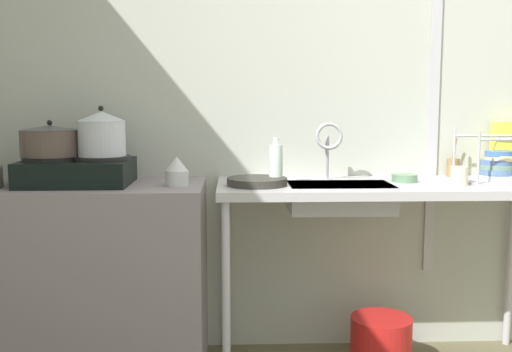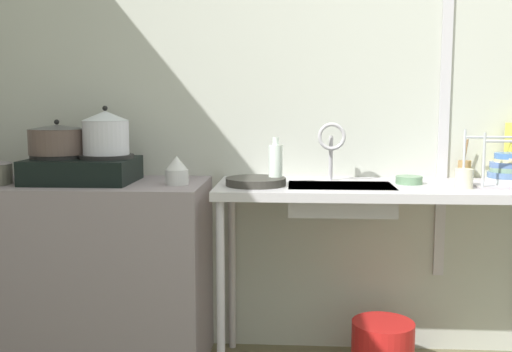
{
  "view_description": "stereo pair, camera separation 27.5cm",
  "coord_description": "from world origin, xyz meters",
  "px_view_note": "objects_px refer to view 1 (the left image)",
  "views": [
    {
      "loc": [
        -1.04,
        -1.35,
        1.27
      ],
      "look_at": [
        -0.93,
        1.37,
        0.93
      ],
      "focal_mm": 41.86,
      "sensor_mm": 36.0,
      "label": 1
    },
    {
      "loc": [
        -0.76,
        -1.35,
        1.27
      ],
      "look_at": [
        -0.93,
        1.37,
        0.93
      ],
      "focal_mm": 41.86,
      "sensor_mm": 36.0,
      "label": 2
    }
  ],
  "objects_px": {
    "pot_on_left_burner": "(50,141)",
    "frying_pan": "(257,182)",
    "dish_rack": "(498,169)",
    "utensil_jar": "(453,167)",
    "faucet": "(329,141)",
    "small_bowl_on_drainboard": "(405,178)",
    "sink_basin": "(340,198)",
    "bottle_by_sink": "(276,164)",
    "pot_on_right_burner": "(102,133)",
    "percolator": "(177,172)",
    "stove": "(77,171)",
    "cereal_box": "(511,149)",
    "bucket_on_floor": "(381,344)",
    "cup_by_rack": "(459,176)"
  },
  "relations": [
    {
      "from": "sink_basin",
      "to": "dish_rack",
      "type": "bearing_deg",
      "value": 3.36
    },
    {
      "from": "pot_on_right_burner",
      "to": "percolator",
      "type": "bearing_deg",
      "value": -8.8
    },
    {
      "from": "sink_basin",
      "to": "bucket_on_floor",
      "type": "distance_m",
      "value": 0.73
    },
    {
      "from": "stove",
      "to": "utensil_jar",
      "type": "xyz_separation_m",
      "value": [
        1.82,
        0.23,
        -0.01
      ]
    },
    {
      "from": "stove",
      "to": "percolator",
      "type": "xyz_separation_m",
      "value": [
        0.46,
        -0.05,
        0.0
      ]
    },
    {
      "from": "pot_on_right_burner",
      "to": "bottle_by_sink",
      "type": "bearing_deg",
      "value": -1.26
    },
    {
      "from": "faucet",
      "to": "frying_pan",
      "type": "height_order",
      "value": "faucet"
    },
    {
      "from": "pot_on_right_burner",
      "to": "frying_pan",
      "type": "xyz_separation_m",
      "value": [
        0.7,
        -0.06,
        -0.22
      ]
    },
    {
      "from": "bottle_by_sink",
      "to": "bucket_on_floor",
      "type": "relative_size",
      "value": 0.75
    },
    {
      "from": "dish_rack",
      "to": "bottle_by_sink",
      "type": "relative_size",
      "value": 1.54
    },
    {
      "from": "frying_pan",
      "to": "small_bowl_on_drainboard",
      "type": "height_order",
      "value": "small_bowl_on_drainboard"
    },
    {
      "from": "stove",
      "to": "small_bowl_on_drainboard",
      "type": "relative_size",
      "value": 3.98
    },
    {
      "from": "dish_rack",
      "to": "utensil_jar",
      "type": "bearing_deg",
      "value": 121.46
    },
    {
      "from": "sink_basin",
      "to": "bucket_on_floor",
      "type": "bearing_deg",
      "value": -2.27
    },
    {
      "from": "cup_by_rack",
      "to": "percolator",
      "type": "bearing_deg",
      "value": 178.23
    },
    {
      "from": "pot_on_left_burner",
      "to": "sink_basin",
      "type": "bearing_deg",
      "value": -1.32
    },
    {
      "from": "small_bowl_on_drainboard",
      "to": "utensil_jar",
      "type": "relative_size",
      "value": 0.62
    },
    {
      "from": "cereal_box",
      "to": "frying_pan",
      "type": "bearing_deg",
      "value": -171.26
    },
    {
      "from": "pot_on_left_burner",
      "to": "dish_rack",
      "type": "xyz_separation_m",
      "value": [
        2.07,
        0.01,
        -0.14
      ]
    },
    {
      "from": "pot_on_right_burner",
      "to": "cup_by_rack",
      "type": "xyz_separation_m",
      "value": [
        1.62,
        -0.09,
        -0.19
      ]
    },
    {
      "from": "pot_on_left_burner",
      "to": "bucket_on_floor",
      "type": "distance_m",
      "value": 1.81
    },
    {
      "from": "cup_by_rack",
      "to": "small_bowl_on_drainboard",
      "type": "bearing_deg",
      "value": 148.04
    },
    {
      "from": "sink_basin",
      "to": "cup_by_rack",
      "type": "distance_m",
      "value": 0.54
    },
    {
      "from": "pot_on_left_burner",
      "to": "frying_pan",
      "type": "bearing_deg",
      "value": -3.52
    },
    {
      "from": "frying_pan",
      "to": "utensil_jar",
      "type": "xyz_separation_m",
      "value": [
        1.0,
        0.29,
        0.03
      ]
    },
    {
      "from": "pot_on_right_burner",
      "to": "dish_rack",
      "type": "relative_size",
      "value": 0.68
    },
    {
      "from": "bucket_on_floor",
      "to": "dish_rack",
      "type": "bearing_deg",
      "value": 5.47
    },
    {
      "from": "pot_on_left_burner",
      "to": "utensil_jar",
      "type": "height_order",
      "value": "pot_on_left_burner"
    },
    {
      "from": "percolator",
      "to": "frying_pan",
      "type": "relative_size",
      "value": 0.48
    },
    {
      "from": "stove",
      "to": "frying_pan",
      "type": "relative_size",
      "value": 1.77
    },
    {
      "from": "pot_on_left_burner",
      "to": "utensil_jar",
      "type": "xyz_separation_m",
      "value": [
        1.94,
        0.23,
        -0.15
      ]
    },
    {
      "from": "frying_pan",
      "to": "dish_rack",
      "type": "bearing_deg",
      "value": 3.59
    },
    {
      "from": "bucket_on_floor",
      "to": "sink_basin",
      "type": "bearing_deg",
      "value": 177.73
    },
    {
      "from": "sink_basin",
      "to": "cereal_box",
      "type": "bearing_deg",
      "value": 15.49
    },
    {
      "from": "pot_on_right_burner",
      "to": "pot_on_left_burner",
      "type": "bearing_deg",
      "value": 180.0
    },
    {
      "from": "pot_on_left_burner",
      "to": "percolator",
      "type": "bearing_deg",
      "value": -5.27
    },
    {
      "from": "faucet",
      "to": "cereal_box",
      "type": "distance_m",
      "value": 0.95
    },
    {
      "from": "dish_rack",
      "to": "small_bowl_on_drainboard",
      "type": "xyz_separation_m",
      "value": [
        -0.43,
        0.03,
        -0.04
      ]
    },
    {
      "from": "percolator",
      "to": "cup_by_rack",
      "type": "distance_m",
      "value": 1.27
    },
    {
      "from": "dish_rack",
      "to": "cup_by_rack",
      "type": "relative_size",
      "value": 3.88
    },
    {
      "from": "pot_on_right_burner",
      "to": "cup_by_rack",
      "type": "relative_size",
      "value": 2.65
    },
    {
      "from": "faucet",
      "to": "percolator",
      "type": "bearing_deg",
      "value": -167.74
    },
    {
      "from": "faucet",
      "to": "bucket_on_floor",
      "type": "distance_m",
      "value": 1.0
    },
    {
      "from": "small_bowl_on_drainboard",
      "to": "utensil_jar",
      "type": "distance_m",
      "value": 0.36
    },
    {
      "from": "frying_pan",
      "to": "percolator",
      "type": "bearing_deg",
      "value": 179.28
    },
    {
      "from": "faucet",
      "to": "bottle_by_sink",
      "type": "height_order",
      "value": "faucet"
    },
    {
      "from": "sink_basin",
      "to": "faucet",
      "type": "height_order",
      "value": "faucet"
    },
    {
      "from": "faucet",
      "to": "small_bowl_on_drainboard",
      "type": "distance_m",
      "value": 0.4
    },
    {
      "from": "faucet",
      "to": "dish_rack",
      "type": "bearing_deg",
      "value": -6.35
    },
    {
      "from": "faucet",
      "to": "stove",
      "type": "bearing_deg",
      "value": -175.04
    }
  ]
}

